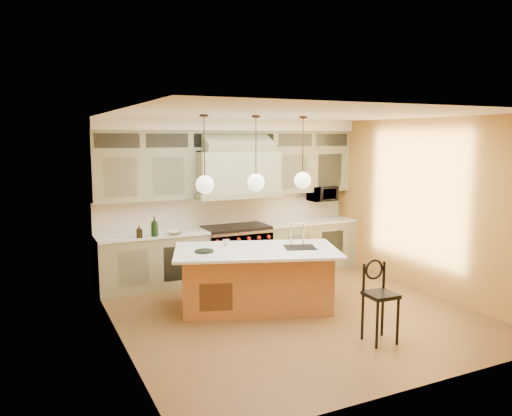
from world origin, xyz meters
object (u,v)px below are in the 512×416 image
range (236,251)px  counter_stool (379,297)px  kitchen_island (256,277)px  microwave (322,194)px

range → counter_stool: bearing=-82.6°
range → kitchen_island: bearing=-103.1°
kitchen_island → microwave: (2.35, 1.80, 0.98)m
counter_stool → range: bearing=100.4°
kitchen_island → counter_stool: 2.01m
counter_stool → microwave: microwave is taller
kitchen_island → counter_stool: kitchen_island is taller
counter_stool → microwave: 4.01m
range → microwave: size_ratio=2.21×
kitchen_island → microwave: 3.12m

